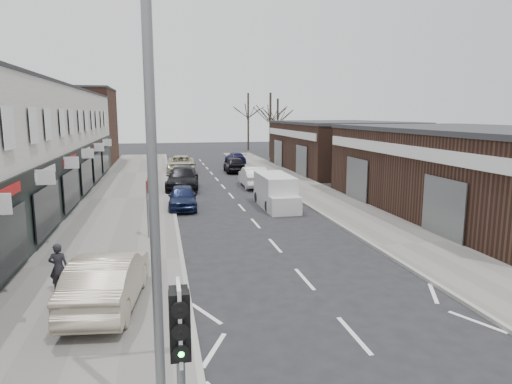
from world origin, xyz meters
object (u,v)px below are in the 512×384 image
parked_car_left_c (181,164)px  parked_car_right_a (253,177)px  warning_sign (148,190)px  street_lamp (164,169)px  pedestrian (59,268)px  parked_car_left_a (183,197)px  parked_car_right_b (234,164)px  sedan_on_pavement (108,279)px  traffic_light (180,340)px  white_van (276,192)px  parked_car_left_b (183,178)px  parked_car_right_c (235,158)px

parked_car_left_c → parked_car_right_a: parked_car_left_c is taller
parked_car_right_a → warning_sign: bearing=62.6°
street_lamp → pedestrian: street_lamp is taller
parked_car_left_c → parked_car_left_a: bearing=-89.6°
parked_car_left_c → parked_car_right_b: bearing=-10.1°
street_lamp → warning_sign: size_ratio=2.96×
sedan_on_pavement → pedestrian: bearing=-34.0°
parked_car_left_a → traffic_light: bearing=-90.0°
sedan_on_pavement → parked_car_right_b: bearing=-99.0°
white_van → sedan_on_pavement: 15.30m
street_lamp → pedestrian: (-3.17, 6.99, -3.74)m
white_van → pedestrian: 15.12m
warning_sign → parked_car_left_b: bearing=81.0°
parked_car_left_b → parked_car_right_a: size_ratio=1.20×
street_lamp → parked_car_right_c: street_lamp is taller
warning_sign → parked_car_left_b: 13.50m
traffic_light → sedan_on_pavement: (-1.74, 6.86, -1.53)m
street_lamp → parked_car_left_a: bearing=86.7°
street_lamp → parked_car_left_a: 19.66m
parked_car_right_b → pedestrian: bearing=72.6°
parked_car_left_c → parked_car_right_c: 8.72m
parked_car_left_a → parked_car_right_b: size_ratio=0.92×
traffic_light → street_lamp: size_ratio=0.39×
pedestrian → parked_car_left_c: size_ratio=0.28×
pedestrian → parked_car_right_a: 21.59m
parked_car_left_b → parked_car_left_c: parked_car_left_b is taller
white_van → parked_car_right_c: (1.50, 23.76, -0.28)m
parked_car_right_b → traffic_light: bearing=81.7°
parked_car_left_b → parked_car_right_a: parked_car_left_b is taller
parked_car_left_a → white_van: bearing=-3.7°
traffic_light → parked_car_left_a: (1.00, 20.44, -1.74)m
pedestrian → parked_car_left_a: pedestrian is taller
parked_car_left_a → parked_car_left_b: size_ratio=0.71×
street_lamp → white_van: 20.06m
parked_car_left_b → parked_car_right_b: parked_car_left_b is taller
parked_car_right_a → parked_car_right_c: size_ratio=1.08×
sedan_on_pavement → pedestrian: (-1.56, 1.35, -0.01)m
white_van → parked_car_left_b: white_van is taller
warning_sign → parked_car_left_a: bearing=74.7°
warning_sign → sedan_on_pavement: 7.34m
parked_car_right_b → parked_car_left_c: bearing=-10.8°
street_lamp → parked_car_right_a: 27.30m
parked_car_left_b → parked_car_right_b: size_ratio=1.28×
pedestrian → parked_car_left_b: (4.64, 19.07, -0.07)m
pedestrian → parked_car_left_a: size_ratio=0.38×
sedan_on_pavement → parked_car_left_c: (3.44, 30.59, -0.12)m
traffic_light → sedan_on_pavement: bearing=104.2°
parked_car_left_a → parked_car_right_a: bearing=54.0°
sedan_on_pavement → parked_car_right_b: sedan_on_pavement is taller
parked_car_left_b → parked_car_right_c: bearing=73.3°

